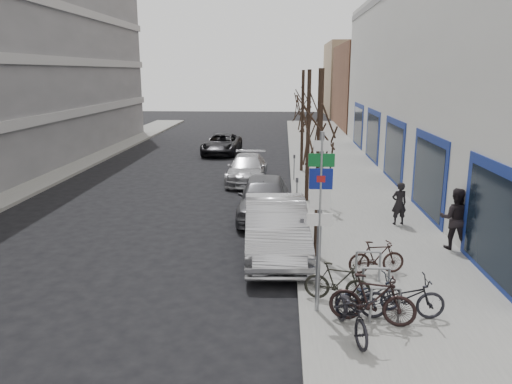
# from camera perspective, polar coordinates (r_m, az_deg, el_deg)

# --- Properties ---
(ground) EXTENTS (120.00, 120.00, 0.00)m
(ground) POSITION_cam_1_polar(r_m,az_deg,el_deg) (11.82, -5.10, -13.68)
(ground) COLOR black
(ground) RESTS_ON ground
(sidewalk_east) EXTENTS (5.00, 70.00, 0.15)m
(sidewalk_east) POSITION_cam_1_polar(r_m,az_deg,el_deg) (21.27, 10.90, -1.18)
(sidewalk_east) COLOR slate
(sidewalk_east) RESTS_ON ground
(brick_building_far) EXTENTS (12.00, 14.00, 8.00)m
(brick_building_far) POSITION_cam_1_polar(r_m,az_deg,el_deg) (51.68, 16.23, 11.49)
(brick_building_far) COLOR brown
(brick_building_far) RESTS_ON ground
(tan_building_far) EXTENTS (13.00, 12.00, 9.00)m
(tan_building_far) POSITION_cam_1_polar(r_m,az_deg,el_deg) (66.47, 13.79, 12.42)
(tan_building_far) COLOR #937A5B
(tan_building_far) RESTS_ON ground
(highway_sign_pole) EXTENTS (0.55, 0.10, 4.20)m
(highway_sign_pole) POSITION_cam_1_polar(r_m,az_deg,el_deg) (10.82, 7.31, -2.32)
(highway_sign_pole) COLOR gray
(highway_sign_pole) RESTS_ON ground
(bike_rack) EXTENTS (0.66, 2.26, 0.83)m
(bike_rack) POSITION_cam_1_polar(r_m,az_deg,el_deg) (12.17, 13.53, -9.75)
(bike_rack) COLOR gray
(bike_rack) RESTS_ON sidewalk_east
(tree_near) EXTENTS (1.80, 1.80, 5.50)m
(tree_near) POSITION_cam_1_polar(r_m,az_deg,el_deg) (13.99, 7.33, 8.14)
(tree_near) COLOR black
(tree_near) RESTS_ON ground
(tree_mid) EXTENTS (1.80, 1.80, 5.50)m
(tree_mid) POSITION_cam_1_polar(r_m,az_deg,el_deg) (20.46, 6.05, 9.86)
(tree_mid) COLOR black
(tree_mid) RESTS_ON ground
(tree_far) EXTENTS (1.80, 1.80, 5.50)m
(tree_far) POSITION_cam_1_polar(r_m,az_deg,el_deg) (26.94, 5.38, 10.75)
(tree_far) COLOR black
(tree_far) RESTS_ON ground
(meter_front) EXTENTS (0.10, 0.08, 1.27)m
(meter_front) POSITION_cam_1_polar(r_m,az_deg,el_deg) (14.13, 5.26, -4.99)
(meter_front) COLOR gray
(meter_front) RESTS_ON sidewalk_east
(meter_mid) EXTENTS (0.10, 0.08, 1.27)m
(meter_mid) POSITION_cam_1_polar(r_m,az_deg,el_deg) (19.42, 4.70, 0.18)
(meter_mid) COLOR gray
(meter_mid) RESTS_ON sidewalk_east
(meter_back) EXTENTS (0.10, 0.08, 1.27)m
(meter_back) POSITION_cam_1_polar(r_m,az_deg,el_deg) (24.81, 4.38, 3.12)
(meter_back) COLOR gray
(meter_back) RESTS_ON sidewalk_east
(bike_near_left) EXTENTS (0.96, 1.92, 1.12)m
(bike_near_left) POSITION_cam_1_polar(r_m,az_deg,el_deg) (10.58, 10.85, -13.00)
(bike_near_left) COLOR black
(bike_near_left) RESTS_ON sidewalk_east
(bike_near_right) EXTENTS (1.93, 0.96, 1.13)m
(bike_near_right) POSITION_cam_1_polar(r_m,az_deg,el_deg) (11.09, 13.16, -11.82)
(bike_near_right) COLOR black
(bike_near_right) RESTS_ON sidewalk_east
(bike_mid_curb) EXTENTS (1.73, 1.03, 1.01)m
(bike_mid_curb) POSITION_cam_1_polar(r_m,az_deg,el_deg) (11.53, 12.87, -11.08)
(bike_mid_curb) COLOR black
(bike_mid_curb) RESTS_ON sidewalk_east
(bike_mid_inner) EXTENTS (1.67, 0.86, 0.97)m
(bike_mid_inner) POSITION_cam_1_polar(r_m,az_deg,el_deg) (11.96, 9.31, -10.10)
(bike_mid_inner) COLOR black
(bike_mid_inner) RESTS_ON sidewalk_east
(bike_far_curb) EXTENTS (1.87, 0.62, 1.13)m
(bike_far_curb) POSITION_cam_1_polar(r_m,az_deg,el_deg) (11.47, 16.42, -11.14)
(bike_far_curb) COLOR black
(bike_far_curb) RESTS_ON sidewalk_east
(bike_far_inner) EXTENTS (1.59, 0.69, 0.93)m
(bike_far_inner) POSITION_cam_1_polar(r_m,az_deg,el_deg) (13.73, 13.62, -7.22)
(bike_far_inner) COLOR black
(bike_far_inner) RESTS_ON sidewalk_east
(parked_car_front) EXTENTS (2.12, 5.26, 1.70)m
(parked_car_front) POSITION_cam_1_polar(r_m,az_deg,el_deg) (14.96, 2.26, -4.15)
(parked_car_front) COLOR #AEAEB3
(parked_car_front) RESTS_ON ground
(parked_car_mid) EXTENTS (1.91, 4.66, 1.58)m
(parked_car_mid) POSITION_cam_1_polar(r_m,az_deg,el_deg) (18.86, 0.93, -0.57)
(parked_car_mid) COLOR #4E4E54
(parked_car_mid) RESTS_ON ground
(parked_car_back) EXTENTS (1.97, 4.66, 1.34)m
(parked_car_back) POSITION_cam_1_polar(r_m,az_deg,el_deg) (25.00, -1.03, 2.67)
(parked_car_back) COLOR #A4A5A9
(parked_car_back) RESTS_ON ground
(lane_car) EXTENTS (2.50, 4.97, 1.35)m
(lane_car) POSITION_cam_1_polar(r_m,az_deg,el_deg) (33.79, -3.94, 5.50)
(lane_car) COLOR black
(lane_car) RESTS_ON ground
(pedestrian_near) EXTENTS (0.62, 0.47, 1.52)m
(pedestrian_near) POSITION_cam_1_polar(r_m,az_deg,el_deg) (18.19, 16.04, -1.26)
(pedestrian_near) COLOR black
(pedestrian_near) RESTS_ON sidewalk_east
(pedestrian_far) EXTENTS (0.81, 0.66, 1.91)m
(pedestrian_far) POSITION_cam_1_polar(r_m,az_deg,el_deg) (16.20, 21.79, -2.80)
(pedestrian_far) COLOR black
(pedestrian_far) RESTS_ON sidewalk_east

